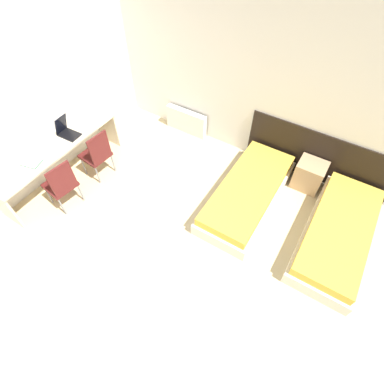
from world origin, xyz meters
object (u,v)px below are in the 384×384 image
(bed_near_window, at_px, (248,193))
(chair_near_notebook, at_px, (61,183))
(nightstand, at_px, (309,175))
(laptop, at_px, (67,131))
(bed_near_door, at_px, (338,234))
(chair_near_laptop, at_px, (97,153))

(bed_near_window, distance_m, chair_near_notebook, 2.83)
(nightstand, bearing_deg, laptop, -154.71)
(bed_near_door, bearing_deg, bed_near_window, 180.00)
(bed_near_door, xyz_separation_m, chair_near_notebook, (-3.76, -1.54, 0.31))
(chair_near_notebook, bearing_deg, bed_near_window, 41.08)
(bed_near_window, height_order, chair_near_laptop, chair_near_laptop)
(chair_near_laptop, xyz_separation_m, laptop, (-0.48, -0.08, 0.30))
(chair_near_notebook, bearing_deg, nightstand, 45.54)
(bed_near_window, bearing_deg, nightstand, 49.33)
(chair_near_notebook, bearing_deg, laptop, 132.68)
(chair_near_laptop, bearing_deg, laptop, -165.73)
(bed_near_door, relative_size, chair_near_notebook, 2.23)
(chair_near_laptop, bearing_deg, bed_near_door, 16.89)
(chair_near_laptop, distance_m, chair_near_notebook, 0.76)
(chair_near_laptop, height_order, chair_near_notebook, same)
(bed_near_door, xyz_separation_m, chair_near_laptop, (-3.76, -0.78, 0.31))
(nightstand, distance_m, chair_near_laptop, 3.46)
(chair_near_laptop, bearing_deg, bed_near_window, 23.47)
(laptop, bearing_deg, nightstand, 22.42)
(bed_near_window, distance_m, bed_near_door, 1.40)
(bed_near_window, bearing_deg, chair_near_notebook, -146.86)
(bed_near_window, relative_size, bed_near_door, 1.00)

